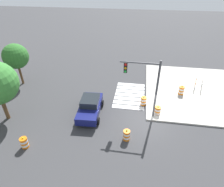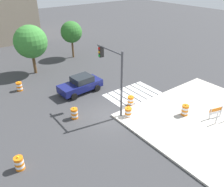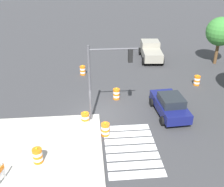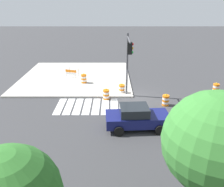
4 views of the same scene
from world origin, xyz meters
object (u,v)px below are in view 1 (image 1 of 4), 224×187
Objects in this scene: sports_car at (90,106)px; street_tree_streetside_mid at (16,56)px; traffic_barrel_crosswalk_end at (143,101)px; traffic_barrel_far_curb at (157,111)px; construction_barricade at (197,84)px; traffic_light_pole at (144,79)px; traffic_barrel_median_far at (127,135)px; traffic_barrel_median_near at (24,143)px; traffic_barrel_on_sidewalk at (181,90)px.

street_tree_streetside_mid is (4.38, 9.50, 2.64)m from sports_car.
sports_car is 5.43m from traffic_barrel_crosswalk_end.
sports_car is 4.31× the size of traffic_barrel_far_curb.
construction_barricade is (6.16, -10.88, -0.09)m from sports_car.
construction_barricade is at bearing -46.58° from traffic_light_pole.
traffic_light_pole is at bearing -85.92° from sports_car.
traffic_light_pole reaches higher than construction_barricade.
traffic_barrel_median_far is at bearing 143.90° from traffic_barrel_far_curb.
street_tree_streetside_mid reaches higher than traffic_barrel_crosswalk_end.
traffic_light_pole is 1.13× the size of street_tree_streetside_mid.
traffic_barrel_median_near is 1.00× the size of traffic_barrel_median_far.
traffic_barrel_median_near is at bearing 104.51° from traffic_barrel_median_far.
construction_barricade is (8.96, -7.19, 0.27)m from traffic_barrel_median_far.
construction_barricade is at bearing -56.08° from traffic_barrel_crosswalk_end.
traffic_barrel_crosswalk_end is 1.00× the size of traffic_barrel_far_curb.
traffic_barrel_on_sidewalk is at bearing -35.59° from traffic_barrel_median_far.
construction_barricade is (3.98, -5.92, 0.27)m from traffic_barrel_crosswalk_end.
traffic_barrel_median_far is at bearing 144.41° from traffic_barrel_on_sidewalk.
traffic_barrel_median_near is (-6.96, 8.93, 0.00)m from traffic_barrel_crosswalk_end.
construction_barricade is (10.94, -14.85, 0.27)m from traffic_barrel_median_near.
traffic_barrel_far_curb is (-1.43, -1.32, 0.00)m from traffic_barrel_crosswalk_end.
sports_car is 4.31× the size of traffic_barrel_crosswalk_end.
traffic_barrel_on_sidewalk is at bearing -59.02° from traffic_barrel_crosswalk_end.
traffic_barrel_far_curb is (3.55, -2.59, 0.00)m from traffic_barrel_median_far.
traffic_barrel_crosswalk_end is at bearing -14.31° from traffic_barrel_median_far.
street_tree_streetside_mid is (7.18, 13.20, 3.00)m from traffic_barrel_median_far.
traffic_light_pole is at bearing -18.32° from traffic_barrel_median_far.
traffic_barrel_on_sidewalk is (9.38, -12.95, 0.15)m from traffic_barrel_median_near.
traffic_barrel_on_sidewalk reaches higher than traffic_barrel_crosswalk_end.
construction_barricade reaches higher than traffic_barrel_far_curb.
traffic_barrel_crosswalk_end is 4.69m from traffic_barrel_on_sidewalk.
street_tree_streetside_mid reaches higher than traffic_barrel_on_sidewalk.
traffic_barrel_median_near is at bearing 140.33° from sports_car.
construction_barricade reaches higher than traffic_barrel_crosswalk_end.
traffic_barrel_median_near is at bearing 120.48° from traffic_light_pole.
traffic_light_pole is at bearing 133.42° from construction_barricade.
traffic_barrel_far_curb is at bearing 139.62° from construction_barricade.
traffic_light_pole reaches higher than traffic_barrel_crosswalk_end.
traffic_light_pole reaches higher than sports_car.
traffic_barrel_median_far is 0.73× the size of construction_barricade.
traffic_light_pole is at bearing -59.52° from traffic_barrel_median_near.
traffic_light_pole reaches higher than traffic_barrel_median_near.
traffic_barrel_crosswalk_end is 11.32m from traffic_barrel_median_near.
sports_car is at bearing 96.83° from traffic_barrel_far_curb.
sports_car is 3.13× the size of construction_barricade.
traffic_barrel_far_curb is 0.19× the size of traffic_light_pole.
traffic_barrel_crosswalk_end is 3.92m from traffic_light_pole.
sports_car reaches higher than construction_barricade.
construction_barricade is at bearing -60.49° from sports_car.
traffic_light_pole is 14.80m from street_tree_streetside_mid.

